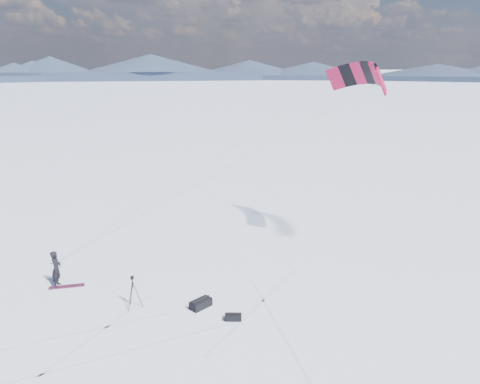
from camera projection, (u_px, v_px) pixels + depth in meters
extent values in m
plane|color=white|center=(131.00, 317.00, 19.46)|extent=(1800.00, 1800.00, 0.00)
cube|color=#1E243C|center=(445.00, 78.00, 298.39)|extent=(147.80, 124.57, 3.88)
cone|color=#1E243C|center=(446.00, 75.00, 297.88)|extent=(89.40, 89.40, 8.00)
cube|color=#1E243C|center=(291.00, 77.00, 325.24)|extent=(156.56, 89.15, 3.88)
cone|color=#1E243C|center=(291.00, 74.00, 324.73)|extent=(80.64, 80.64, 8.00)
cube|color=#1E243C|center=(146.00, 77.00, 322.10)|extent=(150.00, 45.00, 3.88)
cone|color=#1E243C|center=(146.00, 74.00, 321.59)|extent=(64.00, 64.00, 8.00)
cube|color=silver|center=(37.00, 349.00, 17.25)|extent=(3.52, 7.29, 0.01)
cube|color=silver|center=(92.00, 313.00, 19.74)|extent=(6.45, 7.79, 0.01)
cube|color=silver|center=(135.00, 285.00, 22.23)|extent=(11.66, 3.07, 0.01)
cube|color=silver|center=(178.00, 351.00, 17.14)|extent=(1.27, 5.91, 0.01)
imported|color=black|center=(58.00, 286.00, 22.17)|extent=(0.48, 0.68, 1.76)
cube|color=maroon|center=(67.00, 286.00, 22.06)|extent=(1.63, 0.36, 0.04)
cylinder|color=black|center=(138.00, 294.00, 20.06)|extent=(0.41, 0.07, 1.25)
cylinder|color=black|center=(131.00, 292.00, 20.20)|extent=(0.19, 0.39, 1.25)
cylinder|color=black|center=(130.00, 296.00, 19.88)|extent=(0.27, 0.35, 1.25)
cylinder|color=black|center=(133.00, 285.00, 19.93)|extent=(0.04, 0.04, 0.37)
cube|color=black|center=(132.00, 280.00, 19.87)|extent=(0.08, 0.08, 0.05)
cube|color=black|center=(132.00, 278.00, 19.84)|extent=(0.15, 0.11, 0.11)
cylinder|color=black|center=(132.00, 277.00, 19.93)|extent=(0.07, 0.11, 0.07)
cube|color=black|center=(201.00, 304.00, 20.14)|extent=(1.05, 0.93, 0.36)
cylinder|color=black|center=(201.00, 299.00, 20.08)|extent=(0.80, 0.61, 0.09)
cube|color=black|center=(233.00, 317.00, 19.18)|extent=(0.74, 0.47, 0.25)
cylinder|color=black|center=(233.00, 314.00, 19.14)|extent=(0.65, 0.22, 0.08)
cube|color=#B1113D|center=(381.00, 81.00, 22.19)|extent=(1.02, 0.81, 1.38)
cube|color=black|center=(380.00, 77.00, 22.85)|extent=(0.88, 0.87, 1.31)
cube|color=#B1113D|center=(375.00, 74.00, 23.56)|extent=(0.73, 0.89, 1.23)
cube|color=black|center=(368.00, 73.00, 24.30)|extent=(0.77, 0.89, 1.15)
cube|color=#B1113D|center=(359.00, 73.00, 25.01)|extent=(0.91, 0.87, 1.23)
cube|color=black|center=(348.00, 75.00, 25.66)|extent=(1.04, 0.81, 1.31)
cube|color=#B1113D|center=(336.00, 79.00, 26.21)|extent=(1.16, 0.72, 1.38)
cylinder|color=gray|center=(220.00, 171.00, 22.02)|extent=(15.58, 0.37, 8.23)
cylinder|color=gray|center=(209.00, 162.00, 24.03)|extent=(15.07, 4.01, 8.23)
cylinder|color=black|center=(56.00, 263.00, 21.86)|extent=(0.55, 0.09, 0.03)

